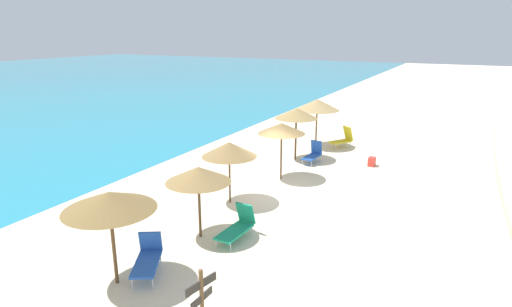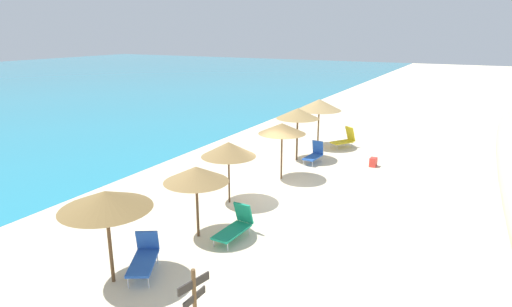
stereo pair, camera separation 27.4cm
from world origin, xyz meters
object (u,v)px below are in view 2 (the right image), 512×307
object	(u,v)px
cooler_box	(373,162)
beach_umbrella_3	(282,129)
beach_umbrella_1	(196,174)
wooden_signpost	(195,301)
beach_umbrella_4	(298,114)
beach_umbrella_5	(319,105)
lounge_chair_0	(235,226)
lounge_chair_3	(144,257)
beach_umbrella_2	(228,149)
lounge_chair_2	(345,139)
beach_umbrella_0	(105,200)
lounge_chair_1	(314,154)

from	to	relation	value
cooler_box	beach_umbrella_3	bearing A→B (deg)	139.41
beach_umbrella_1	wooden_signpost	bearing A→B (deg)	-145.19
beach_umbrella_4	beach_umbrella_5	bearing A→B (deg)	-1.37
lounge_chair_0	lounge_chair_3	xyz separation A→B (m)	(-2.91, 1.17, 0.04)
beach_umbrella_2	lounge_chair_2	xyz separation A→B (m)	(10.07, -1.52, -1.64)
beach_umbrella_0	beach_umbrella_2	world-z (taller)	beach_umbrella_0
lounge_chair_2	cooler_box	world-z (taller)	lounge_chair_2
lounge_chair_3	wooden_signpost	bearing A→B (deg)	120.19
lounge_chair_3	wooden_signpost	size ratio (longest dim) A/B	0.89
beach_umbrella_5	lounge_chair_2	size ratio (longest dim) A/B	1.84
beach_umbrella_2	beach_umbrella_4	xyz separation A→B (m)	(6.56, -0.05, 0.28)
beach_umbrella_1	lounge_chair_2	xyz separation A→B (m)	(12.99, -0.92, -1.62)
beach_umbrella_3	wooden_signpost	xyz separation A→B (m)	(-10.54, -2.89, -1.23)
beach_umbrella_3	lounge_chair_0	xyz separation A→B (m)	(-5.92, -1.12, -1.89)
beach_umbrella_0	lounge_chair_0	size ratio (longest dim) A/B	1.59
beach_umbrella_2	beach_umbrella_5	distance (m)	9.51
beach_umbrella_4	lounge_chair_1	distance (m)	2.20
beach_umbrella_1	lounge_chair_2	bearing A→B (deg)	-4.04
beach_umbrella_4	lounge_chair_2	world-z (taller)	beach_umbrella_4
beach_umbrella_0	lounge_chair_3	bearing A→B (deg)	-28.59
beach_umbrella_4	wooden_signpost	xyz separation A→B (m)	(-13.64, -3.45, -1.33)
beach_umbrella_5	lounge_chair_3	distance (m)	15.00
beach_umbrella_0	beach_umbrella_2	size ratio (longest dim) A/B	1.06
lounge_chair_1	lounge_chair_2	bearing A→B (deg)	-94.23
beach_umbrella_4	cooler_box	size ratio (longest dim) A/B	6.09
beach_umbrella_3	cooler_box	bearing A→B (deg)	-40.59
lounge_chair_3	beach_umbrella_2	bearing A→B (deg)	-113.65
lounge_chair_2	beach_umbrella_3	bearing A→B (deg)	115.06
cooler_box	wooden_signpost	bearing A→B (deg)	178.73
beach_umbrella_5	cooler_box	distance (m)	4.88
wooden_signpost	lounge_chair_3	bearing A→B (deg)	71.39
wooden_signpost	beach_umbrella_4	bearing A→B (deg)	25.78
beach_umbrella_2	lounge_chair_1	world-z (taller)	beach_umbrella_2
beach_umbrella_4	lounge_chair_0	world-z (taller)	beach_umbrella_4
lounge_chair_0	lounge_chair_1	world-z (taller)	lounge_chair_1
beach_umbrella_0	beach_umbrella_1	distance (m)	3.25
beach_umbrella_1	beach_umbrella_4	bearing A→B (deg)	3.37
beach_umbrella_4	lounge_chair_3	world-z (taller)	beach_umbrella_4
beach_umbrella_4	beach_umbrella_2	bearing A→B (deg)	179.58
beach_umbrella_5	lounge_chair_0	world-z (taller)	beach_umbrella_5
beach_umbrella_4	beach_umbrella_5	distance (m)	2.94
cooler_box	beach_umbrella_4	bearing A→B (deg)	99.70
lounge_chair_1	cooler_box	bearing A→B (deg)	-162.00
beach_umbrella_5	lounge_chair_1	xyz separation A→B (m)	(-3.01, -0.92, -1.98)
beach_umbrella_0	lounge_chair_2	distance (m)	16.36
lounge_chair_3	beach_umbrella_1	bearing A→B (deg)	-120.64
lounge_chair_0	lounge_chair_3	bearing A→B (deg)	70.68
lounge_chair_0	wooden_signpost	world-z (taller)	wooden_signpost
lounge_chair_3	cooler_box	distance (m)	12.99
beach_umbrella_0	beach_umbrella_2	distance (m)	6.13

